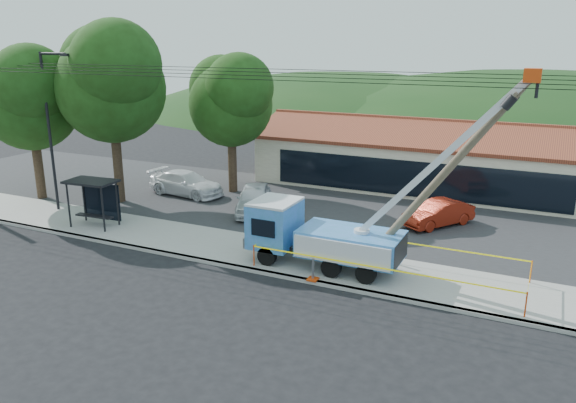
# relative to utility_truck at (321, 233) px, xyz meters

# --- Properties ---
(ground) EXTENTS (120.00, 120.00, 0.00)m
(ground) POSITION_rel_utility_truck_xyz_m (-2.99, -3.72, -1.61)
(ground) COLOR black
(ground) RESTS_ON ground
(curb) EXTENTS (60.00, 0.25, 0.15)m
(curb) POSITION_rel_utility_truck_xyz_m (-2.99, -1.62, -1.53)
(curb) COLOR gray
(curb) RESTS_ON ground
(sidewalk) EXTENTS (60.00, 4.00, 0.15)m
(sidewalk) POSITION_rel_utility_truck_xyz_m (-2.99, 0.28, -1.53)
(sidewalk) COLOR gray
(sidewalk) RESTS_ON ground
(parking_lot) EXTENTS (60.00, 12.00, 0.10)m
(parking_lot) POSITION_rel_utility_truck_xyz_m (-2.99, 8.28, -1.56)
(parking_lot) COLOR #28282B
(parking_lot) RESTS_ON ground
(strip_mall) EXTENTS (22.50, 8.53, 4.67)m
(strip_mall) POSITION_rel_utility_truck_xyz_m (1.01, 16.26, 0.27)
(strip_mall) COLOR beige
(strip_mall) RESTS_ON ground
(streetlight) EXTENTS (2.13, 0.22, 9.00)m
(streetlight) POSITION_rel_utility_truck_xyz_m (-16.77, 1.28, 3.70)
(streetlight) COLOR black
(streetlight) RESTS_ON ground
(tree_west_near) EXTENTS (7.56, 6.72, 10.80)m
(tree_west_near) POSITION_rel_utility_truck_xyz_m (-14.99, 4.28, 5.92)
(tree_west_near) COLOR #332316
(tree_west_near) RESTS_ON ground
(tree_west_far) EXTENTS (6.84, 6.08, 9.48)m
(tree_west_far) POSITION_rel_utility_truck_xyz_m (-19.99, 2.78, 4.93)
(tree_west_far) COLOR #332316
(tree_west_far) RESTS_ON ground
(tree_lot) EXTENTS (6.30, 5.60, 8.94)m
(tree_lot) POSITION_rel_utility_truck_xyz_m (-9.99, 9.28, 4.60)
(tree_lot) COLOR #332316
(tree_lot) RESTS_ON ground
(hill_west) EXTENTS (78.40, 56.00, 28.00)m
(hill_west) POSITION_rel_utility_truck_xyz_m (-17.99, 51.28, -1.61)
(hill_west) COLOR #163915
(hill_west) RESTS_ON ground
(hill_center) EXTENTS (89.60, 64.00, 32.00)m
(hill_center) POSITION_rel_utility_truck_xyz_m (7.01, 51.28, -1.61)
(hill_center) COLOR #163915
(hill_center) RESTS_ON ground
(utility_truck) EXTENTS (11.18, 3.60, 8.53)m
(utility_truck) POSITION_rel_utility_truck_xyz_m (0.00, 0.00, 0.00)
(utility_truck) COLOR black
(utility_truck) RESTS_ON ground
(leaning_pole) EXTENTS (6.26, 1.76, 8.47)m
(leaning_pole) POSITION_rel_utility_truck_xyz_m (4.92, 0.36, 3.10)
(leaning_pole) COLOR brown
(leaning_pole) RESTS_ON ground
(bus_shelter) EXTENTS (2.69, 1.79, 2.47)m
(bus_shelter) POSITION_rel_utility_truck_xyz_m (-12.83, 0.03, 0.35)
(bus_shelter) COLOR black
(bus_shelter) RESTS_ON ground
(caution_tape) EXTENTS (10.98, 3.31, 0.96)m
(caution_tape) POSITION_rel_utility_truck_xyz_m (2.86, 0.32, -0.74)
(caution_tape) COLOR red
(caution_tape) RESTS_ON ground
(car_silver) EXTENTS (3.66, 5.08, 1.61)m
(car_silver) POSITION_rel_utility_truck_xyz_m (-6.46, 5.76, -1.61)
(car_silver) COLOR silver
(car_silver) RESTS_ON ground
(car_red) EXTENTS (3.49, 4.17, 1.35)m
(car_red) POSITION_rel_utility_truck_xyz_m (3.47, 7.87, -1.61)
(car_red) COLOR maroon
(car_red) RESTS_ON ground
(car_white) EXTENTS (5.31, 2.57, 1.49)m
(car_white) POSITION_rel_utility_truck_xyz_m (-12.22, 7.27, -1.61)
(car_white) COLOR white
(car_white) RESTS_ON ground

